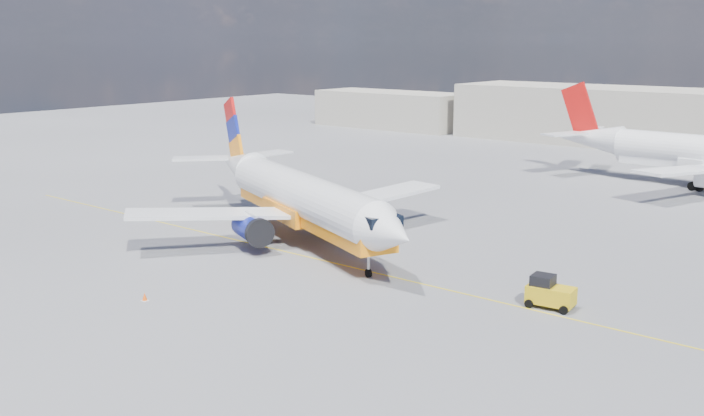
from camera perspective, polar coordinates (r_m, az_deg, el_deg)
The scene contains 6 objects.
ground at distance 51.88m, azimuth -4.99°, elevation -4.38°, with size 240.00×240.00×0.00m, color #59595E.
taxi_line at distance 53.97m, azimuth -2.76°, elevation -3.68°, with size 70.00×0.15×0.01m, color yellow.
terminal_annex at distance 134.38m, azimuth 2.87°, elevation 7.17°, with size 26.00×10.00×6.00m, color #ABA393.
main_jet at distance 58.28m, azimuth -3.85°, elevation 0.80°, with size 31.87×24.03×9.79m.
gse_tug at distance 45.44m, azimuth 14.16°, elevation -5.98°, with size 2.73×1.87×1.84m.
traffic_cone at distance 46.90m, azimuth -14.85°, elevation -6.27°, with size 0.34×0.34×0.48m.
Camera 1 is at (35.02, -35.32, 14.76)m, focal length 40.00 mm.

